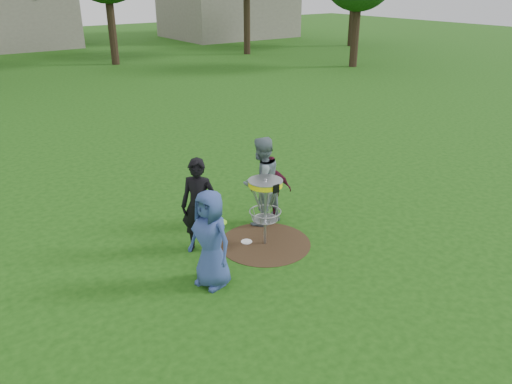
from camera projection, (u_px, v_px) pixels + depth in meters
ground at (265, 243)px, 9.82m from camera, size 100.00×100.00×0.00m
dirt_patch at (265, 243)px, 9.82m from camera, size 1.80×1.80×0.01m
player_blue at (210, 239)px, 8.19m from camera, size 0.75×0.96×1.72m
player_black at (199, 207)px, 9.21m from camera, size 0.78×0.80×1.85m
player_grey at (261, 181)px, 10.29m from camera, size 1.01×0.84×1.89m
player_maroon at (271, 189)px, 10.48m from camera, size 0.88×0.81×1.45m
disc_on_grass at (247, 242)px, 9.86m from camera, size 0.22×0.22×0.02m
disc_golf_basket at (265, 196)px, 9.42m from camera, size 0.66×0.67×1.38m
held_discs at (243, 194)px, 9.40m from camera, size 2.05×1.26×0.29m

